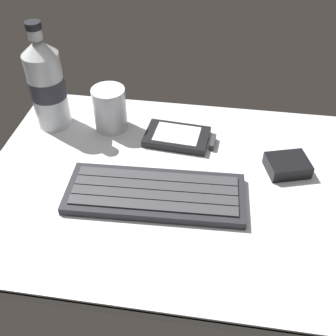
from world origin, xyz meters
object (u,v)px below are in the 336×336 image
object	(u,v)px
keyboard	(155,194)
handheld_device	(180,137)
juice_cup	(110,110)
charger_block	(287,165)
water_bottle	(47,84)

from	to	relation	value
keyboard	handheld_device	size ratio (longest dim) A/B	2.23
juice_cup	charger_block	size ratio (longest dim) A/B	1.21
juice_cup	handheld_device	bearing A→B (deg)	-9.34
handheld_device	juice_cup	xyz separation A→B (cm)	(-14.09, 2.32, 3.18)
juice_cup	keyboard	bearing A→B (deg)	-56.28
charger_block	juice_cup	bearing A→B (deg)	166.50
keyboard	handheld_device	distance (cm)	15.68
handheld_device	water_bottle	size ratio (longest dim) A/B	0.64
keyboard	juice_cup	distance (cm)	21.68
keyboard	juice_cup	size ratio (longest dim) A/B	3.47
keyboard	water_bottle	distance (cm)	30.27
water_bottle	charger_block	distance (cm)	46.43
juice_cup	charger_block	bearing A→B (deg)	-13.50
keyboard	charger_block	distance (cm)	23.79
handheld_device	juice_cup	world-z (taller)	juice_cup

